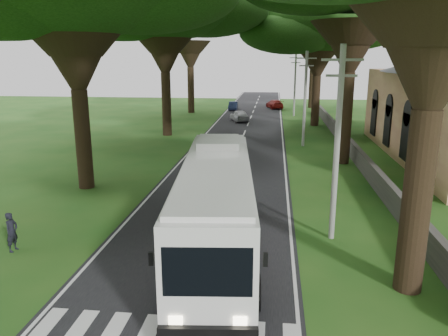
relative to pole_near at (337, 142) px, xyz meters
The scene contains 15 objects.
ground 9.15m from the pole_near, 132.51° to the right, with size 140.00×140.00×0.00m, color #1C4E16.
road 20.21m from the pole_near, 106.14° to the left, with size 8.00×120.00×0.04m, color black.
property_wall 18.68m from the pole_near, 79.00° to the left, with size 0.35×50.00×1.20m, color #383533.
pole_near is the anchor object (origin of this frame).
pole_mid 20.00m from the pole_near, 90.00° to the left, with size 1.60×0.24×8.00m.
pole_far 40.00m from the pole_near, 90.00° to the left, with size 1.60×0.24×8.00m.
tree_l_midb 28.49m from the pole_near, 118.44° to the left, with size 16.31×16.31×15.88m.
tree_l_far 45.05m from the pole_near, 108.43° to the left, with size 13.10×13.10×15.51m.
tree_r_midb 32.80m from the pole_near, 86.42° to the left, with size 15.43×15.43×14.45m.
tree_r_far 50.58m from the pole_near, 86.57° to the left, with size 13.94×13.94×14.30m.
coach_bus 5.49m from the pole_near, 159.35° to the right, with size 3.81×12.62×3.66m.
distant_car_a 35.03m from the pole_near, 101.08° to the left, with size 1.61×4.01×1.36m, color #ADAEB2.
distant_car_b 46.59m from the pole_near, 100.54° to the left, with size 1.24×3.55×1.17m, color navy.
distant_car_c 48.45m from the pole_near, 92.97° to the left, with size 1.81×4.45×1.29m, color maroon.
pedestrian 13.46m from the pole_near, 167.95° to the right, with size 0.58×0.38×1.60m, color black.
Camera 1 is at (2.93, -11.73, 7.51)m, focal length 35.00 mm.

